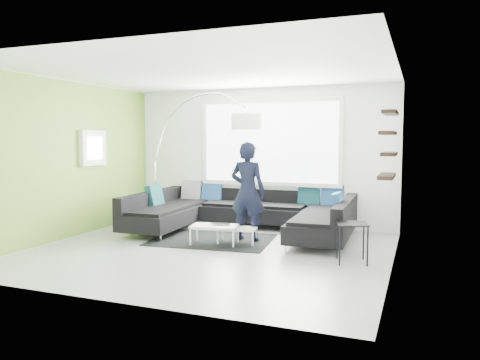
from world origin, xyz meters
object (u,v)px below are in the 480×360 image
Objects in this scene: person at (248,192)px; laptop at (220,225)px; side_table at (352,243)px; coffee_table at (226,234)px; arc_lamp at (155,161)px; sectional_sofa at (242,214)px.

person is 0.77m from laptop.
side_table is at bearing 159.38° from person.
side_table is (2.15, -0.45, 0.13)m from coffee_table.
arc_lamp is 2.42m from person.
sectional_sofa is 2.57m from side_table.
sectional_sofa reaches higher than side_table.
person is at bearing 48.16° from laptop.
coffee_table is at bearing 60.15° from person.
coffee_table is 0.38× the size of arc_lamp.
side_table is at bearing -8.12° from arc_lamp.
arc_lamp is at bearing 159.88° from side_table.
sectional_sofa is at bearing 6.52° from arc_lamp.
coffee_table is 1.72× the size of side_table.
arc_lamp reaches higher than person.
person is at bearing -61.80° from sectional_sofa.
arc_lamp is 2.47m from laptop.
laptop is (-0.33, -0.46, -0.52)m from person.
person reaches higher than side_table.
person is 4.92× the size of laptop.
arc_lamp is 1.53× the size of person.
laptop is (1.95, -1.16, -0.98)m from arc_lamp.
laptop reaches higher than coffee_table.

